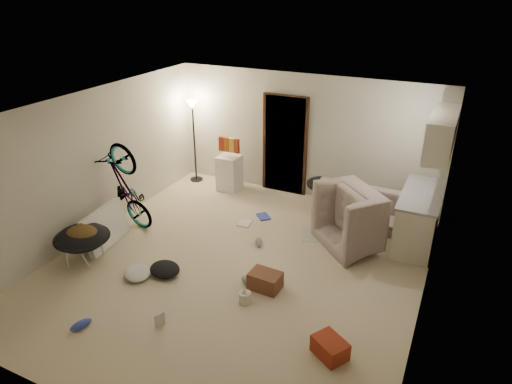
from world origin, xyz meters
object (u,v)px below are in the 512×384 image
at_px(sofa, 369,206).
at_px(armchair, 368,222).
at_px(drink_case_b, 330,348).
at_px(tv_box, 105,227).
at_px(drink_case_a, 265,281).
at_px(bicycle, 128,206).
at_px(floor_lamp, 193,124).
at_px(mini_fridge, 229,173).
at_px(juicer, 245,297).
at_px(kitchen_counter, 418,219).
at_px(saucer_chair, 83,242).

xyz_separation_m(sofa, armchair, (0.16, -0.83, 0.12)).
height_order(armchair, drink_case_b, armchair).
distance_m(tv_box, drink_case_a, 2.95).
height_order(sofa, drink_case_a, sofa).
distance_m(armchair, bicycle, 4.20).
relative_size(floor_lamp, tv_box, 1.83).
bearing_deg(armchair, floor_lamp, 30.00).
bearing_deg(armchair, tv_box, 70.43).
bearing_deg(drink_case_b, floor_lamp, 170.23).
relative_size(armchair, mini_fridge, 1.59).
bearing_deg(drink_case_a, tv_box, -176.46).
bearing_deg(mini_fridge, juicer, -57.59).
distance_m(kitchen_counter, sofa, 1.04).
bearing_deg(juicer, drink_case_b, -18.00).
xyz_separation_m(floor_lamp, kitchen_counter, (4.83, -0.65, -0.87)).
height_order(drink_case_b, juicer, juicer).
bearing_deg(armchair, juicer, 108.22).
relative_size(floor_lamp, sofa, 0.98).
relative_size(kitchen_counter, mini_fridge, 2.00).
relative_size(kitchen_counter, drink_case_a, 3.33).
height_order(saucer_chair, tv_box, tv_box).
bearing_deg(sofa, armchair, 101.03).
distance_m(bicycle, mini_fridge, 2.42).
xyz_separation_m(saucer_chair, tv_box, (-0.07, 0.57, -0.04)).
relative_size(bicycle, mini_fridge, 2.30).
xyz_separation_m(bicycle, saucer_chair, (0.07, -1.18, -0.09)).
distance_m(sofa, juicer, 3.34).
height_order(bicycle, drink_case_b, bicycle).
bearing_deg(drink_case_b, tv_box, -159.35).
xyz_separation_m(sofa, saucer_chair, (-3.75, -3.36, 0.09)).
xyz_separation_m(floor_lamp, armchair, (4.07, -1.03, -0.92)).
bearing_deg(bicycle, drink_case_b, -101.01).
bearing_deg(mini_fridge, bicycle, -108.67).
distance_m(drink_case_a, juicer, 0.44).
relative_size(kitchen_counter, juicer, 6.14).
distance_m(armchair, drink_case_b, 2.82).
distance_m(sofa, tv_box, 4.72).
relative_size(floor_lamp, mini_fridge, 2.42).
xyz_separation_m(tv_box, drink_case_a, (2.94, 0.03, -0.20)).
relative_size(tv_box, drink_case_b, 2.45).
xyz_separation_m(sofa, drink_case_b, (0.38, -3.63, -0.15)).
bearing_deg(armchair, bicycle, 62.95).
bearing_deg(saucer_chair, juicer, 3.63).
distance_m(tv_box, drink_case_b, 4.28).
distance_m(floor_lamp, bicycle, 2.53).
bearing_deg(kitchen_counter, floor_lamp, 172.34).
distance_m(bicycle, juicer, 3.02).
bearing_deg(tv_box, floor_lamp, 85.33).
bearing_deg(saucer_chair, floor_lamp, 92.66).
xyz_separation_m(sofa, mini_fridge, (-3.01, 0.10, 0.10)).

